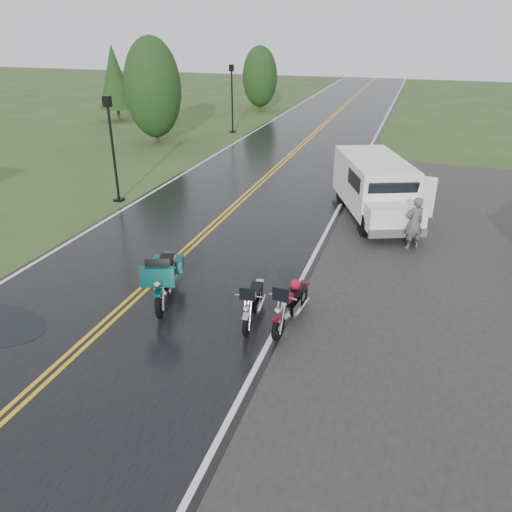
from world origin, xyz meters
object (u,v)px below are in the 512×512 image
(lamp_post_near_left, at_px, (113,150))
(person_at_van, at_px, (414,224))
(motorcycle_teal, at_px, (159,292))
(motorcycle_silver, at_px, (247,316))
(motorcycle_red, at_px, (278,318))
(lamp_post_far_left, at_px, (232,99))
(van_white, at_px, (366,206))

(lamp_post_near_left, bearing_deg, person_at_van, -6.33)
(motorcycle_teal, relative_size, motorcycle_silver, 1.30)
(motorcycle_red, xyz_separation_m, lamp_post_far_left, (-9.04, 21.45, 1.46))
(motorcycle_silver, relative_size, van_white, 0.36)
(van_white, bearing_deg, motorcycle_silver, -126.91)
(motorcycle_teal, relative_size, lamp_post_far_left, 0.60)
(lamp_post_far_left, bearing_deg, motorcycle_red, -67.15)
(motorcycle_teal, distance_m, person_at_van, 8.13)
(lamp_post_far_left, bearing_deg, motorcycle_silver, -68.81)
(motorcycle_teal, height_order, van_white, van_white)
(motorcycle_silver, bearing_deg, motorcycle_red, -2.04)
(lamp_post_near_left, bearing_deg, van_white, -3.94)
(lamp_post_near_left, relative_size, lamp_post_far_left, 0.97)
(motorcycle_red, xyz_separation_m, motorcycle_silver, (-0.70, -0.06, -0.04))
(motorcycle_silver, xyz_separation_m, person_at_van, (3.27, 6.12, 0.26))
(motorcycle_teal, relative_size, lamp_post_near_left, 0.61)
(motorcycle_red, distance_m, motorcycle_silver, 0.70)
(motorcycle_teal, xyz_separation_m, person_at_van, (5.44, 6.04, 0.09))
(motorcycle_teal, relative_size, van_white, 0.46)
(person_at_van, bearing_deg, lamp_post_far_left, -89.23)
(motorcycle_red, relative_size, lamp_post_far_left, 0.50)
(person_at_van, distance_m, lamp_post_far_left, 19.31)
(motorcycle_red, bearing_deg, motorcycle_teal, -174.15)
(motorcycle_silver, bearing_deg, lamp_post_far_left, 104.33)
(motorcycle_red, xyz_separation_m, van_white, (1.05, 6.64, 0.44))
(motorcycle_silver, height_order, lamp_post_far_left, lamp_post_far_left)
(motorcycle_red, bearing_deg, lamp_post_near_left, 145.91)
(lamp_post_far_left, bearing_deg, van_white, -55.75)
(motorcycle_teal, distance_m, motorcycle_silver, 2.18)
(motorcycle_red, distance_m, lamp_post_near_left, 11.32)
(motorcycle_red, xyz_separation_m, lamp_post_near_left, (-8.54, 7.30, 1.40))
(motorcycle_red, distance_m, person_at_van, 6.59)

